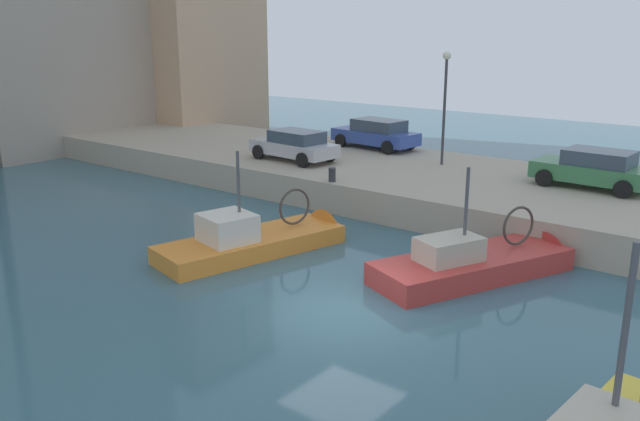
{
  "coord_description": "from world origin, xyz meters",
  "views": [
    {
      "loc": [
        -12.51,
        -9.15,
        6.94
      ],
      "look_at": [
        3.75,
        3.74,
        1.2
      ],
      "focal_mm": 37.02,
      "sensor_mm": 36.0,
      "label": 1
    }
  ],
  "objects_px": {
    "parked_car_blue": "(376,133)",
    "parked_car_green": "(594,168)",
    "fishing_boat_orange": "(263,246)",
    "mooring_bollard_mid": "(332,175)",
    "parked_car_silver": "(295,145)",
    "quay_streetlamp": "(445,89)",
    "fishing_boat_red": "(483,271)"
  },
  "relations": [
    {
      "from": "parked_car_green",
      "to": "parked_car_silver",
      "type": "bearing_deg",
      "value": 103.45
    },
    {
      "from": "parked_car_green",
      "to": "mooring_bollard_mid",
      "type": "distance_m",
      "value": 9.76
    },
    {
      "from": "parked_car_green",
      "to": "quay_streetlamp",
      "type": "relative_size",
      "value": 0.87
    },
    {
      "from": "parked_car_blue",
      "to": "parked_car_green",
      "type": "height_order",
      "value": "parked_car_blue"
    },
    {
      "from": "parked_car_silver",
      "to": "parked_car_blue",
      "type": "distance_m",
      "value": 5.03
    },
    {
      "from": "parked_car_green",
      "to": "mooring_bollard_mid",
      "type": "relative_size",
      "value": 7.66
    },
    {
      "from": "parked_car_green",
      "to": "fishing_boat_red",
      "type": "bearing_deg",
      "value": 175.8
    },
    {
      "from": "fishing_boat_orange",
      "to": "quay_streetlamp",
      "type": "xyz_separation_m",
      "value": [
        10.75,
        -0.64,
        4.33
      ]
    },
    {
      "from": "parked_car_blue",
      "to": "parked_car_green",
      "type": "bearing_deg",
      "value": -100.33
    },
    {
      "from": "fishing_boat_orange",
      "to": "mooring_bollard_mid",
      "type": "xyz_separation_m",
      "value": [
        5.1,
        1.08,
        1.35
      ]
    },
    {
      "from": "fishing_boat_orange",
      "to": "parked_car_green",
      "type": "xyz_separation_m",
      "value": [
        10.33,
        -7.14,
        1.8
      ]
    },
    {
      "from": "parked_car_blue",
      "to": "fishing_boat_orange",
      "type": "bearing_deg",
      "value": -162.56
    },
    {
      "from": "mooring_bollard_mid",
      "to": "parked_car_silver",
      "type": "bearing_deg",
      "value": 59.18
    },
    {
      "from": "mooring_bollard_mid",
      "to": "parked_car_green",
      "type": "bearing_deg",
      "value": -57.55
    },
    {
      "from": "quay_streetlamp",
      "to": "parked_car_blue",
      "type": "bearing_deg",
      "value": 70.61
    },
    {
      "from": "fishing_boat_red",
      "to": "parked_car_silver",
      "type": "relative_size",
      "value": 1.67
    },
    {
      "from": "parked_car_silver",
      "to": "parked_car_green",
      "type": "distance_m",
      "value": 12.47
    },
    {
      "from": "fishing_boat_orange",
      "to": "parked_car_blue",
      "type": "xyz_separation_m",
      "value": [
        12.34,
        3.88,
        1.81
      ]
    },
    {
      "from": "parked_car_green",
      "to": "parked_car_blue",
      "type": "bearing_deg",
      "value": 79.67
    },
    {
      "from": "fishing_boat_orange",
      "to": "fishing_boat_red",
      "type": "xyz_separation_m",
      "value": [
        2.36,
        -6.56,
        -0.03
      ]
    },
    {
      "from": "mooring_bollard_mid",
      "to": "quay_streetlamp",
      "type": "height_order",
      "value": "quay_streetlamp"
    },
    {
      "from": "parked_car_silver",
      "to": "mooring_bollard_mid",
      "type": "xyz_separation_m",
      "value": [
        -2.33,
        -3.9,
        -0.43
      ]
    },
    {
      "from": "parked_car_silver",
      "to": "quay_streetlamp",
      "type": "distance_m",
      "value": 7.01
    },
    {
      "from": "mooring_bollard_mid",
      "to": "quay_streetlamp",
      "type": "distance_m",
      "value": 6.61
    },
    {
      "from": "fishing_boat_orange",
      "to": "parked_car_silver",
      "type": "bearing_deg",
      "value": 33.87
    },
    {
      "from": "fishing_boat_orange",
      "to": "parked_car_blue",
      "type": "height_order",
      "value": "fishing_boat_orange"
    },
    {
      "from": "fishing_boat_red",
      "to": "parked_car_blue",
      "type": "bearing_deg",
      "value": 46.29
    },
    {
      "from": "parked_car_silver",
      "to": "parked_car_green",
      "type": "xyz_separation_m",
      "value": [
        2.9,
        -12.13,
        0.03
      ]
    },
    {
      "from": "fishing_boat_orange",
      "to": "parked_car_green",
      "type": "height_order",
      "value": "fishing_boat_orange"
    },
    {
      "from": "fishing_boat_orange",
      "to": "parked_car_green",
      "type": "relative_size",
      "value": 1.71
    },
    {
      "from": "mooring_bollard_mid",
      "to": "quay_streetlamp",
      "type": "bearing_deg",
      "value": -16.92
    },
    {
      "from": "parked_car_silver",
      "to": "parked_car_blue",
      "type": "bearing_deg",
      "value": -12.74
    }
  ]
}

